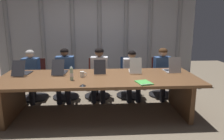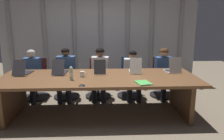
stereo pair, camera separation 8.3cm
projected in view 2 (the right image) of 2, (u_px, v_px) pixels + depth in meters
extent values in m
plane|color=#7F705B|center=(99.00, 114.00, 4.27)|extent=(10.72, 10.72, 0.00)
cube|color=brown|center=(98.00, 78.00, 4.11)|extent=(3.69, 1.34, 0.05)
cube|color=black|center=(99.00, 81.00, 4.13)|extent=(3.13, 0.10, 0.06)
cube|color=brown|center=(14.00, 98.00, 4.12)|extent=(0.08, 1.14, 0.70)
cube|color=brown|center=(181.00, 96.00, 4.27)|extent=(0.08, 1.14, 0.70)
cube|color=#B2B2B7|center=(99.00, 29.00, 6.02)|extent=(5.36, 0.10, 3.05)
cylinder|color=gray|center=(10.00, 30.00, 5.86)|extent=(0.12, 0.12, 2.99)
cylinder|color=gray|center=(44.00, 30.00, 5.90)|extent=(0.12, 0.12, 2.99)
cylinder|color=gray|center=(74.00, 30.00, 5.94)|extent=(0.12, 0.12, 2.99)
cylinder|color=gray|center=(101.00, 29.00, 5.97)|extent=(0.12, 0.12, 2.99)
cylinder|color=gray|center=(127.00, 29.00, 6.00)|extent=(0.12, 0.12, 2.99)
cylinder|color=gray|center=(152.00, 29.00, 6.03)|extent=(0.12, 0.12, 2.99)
cylinder|color=gray|center=(181.00, 29.00, 6.07)|extent=(0.12, 0.12, 2.99)
cube|color=#2D2D33|center=(25.00, 73.00, 4.38)|extent=(0.27, 0.35, 0.02)
cube|color=black|center=(26.00, 72.00, 4.40)|extent=(0.22, 0.20, 0.00)
cube|color=#2D2D33|center=(19.00, 68.00, 4.12)|extent=(0.26, 0.17, 0.28)
cube|color=black|center=(19.00, 68.00, 4.12)|extent=(0.23, 0.15, 0.25)
cube|color=#2D2D33|center=(61.00, 72.00, 4.43)|extent=(0.25, 0.35, 0.02)
cube|color=black|center=(62.00, 71.00, 4.46)|extent=(0.21, 0.20, 0.00)
cube|color=#2D2D33|center=(58.00, 67.00, 4.17)|extent=(0.24, 0.16, 0.29)
cube|color=black|center=(58.00, 67.00, 4.17)|extent=(0.22, 0.14, 0.26)
cube|color=#2D2D33|center=(100.00, 72.00, 4.43)|extent=(0.23, 0.30, 0.02)
cube|color=black|center=(100.00, 71.00, 4.45)|extent=(0.20, 0.17, 0.00)
cube|color=#2D2D33|center=(100.00, 67.00, 4.21)|extent=(0.23, 0.10, 0.27)
cube|color=black|center=(100.00, 67.00, 4.22)|extent=(0.21, 0.08, 0.24)
cube|color=beige|center=(135.00, 71.00, 4.50)|extent=(0.25, 0.35, 0.02)
cube|color=black|center=(135.00, 70.00, 4.52)|extent=(0.21, 0.20, 0.00)
cube|color=beige|center=(136.00, 66.00, 4.25)|extent=(0.24, 0.12, 0.30)
cube|color=black|center=(136.00, 66.00, 4.26)|extent=(0.21, 0.10, 0.27)
cube|color=#BCBCC1|center=(171.00, 71.00, 4.50)|extent=(0.27, 0.35, 0.02)
cube|color=black|center=(170.00, 70.00, 4.52)|extent=(0.22, 0.20, 0.00)
cube|color=#BCBCC1|center=(175.00, 65.00, 4.27)|extent=(0.25, 0.10, 0.31)
cube|color=black|center=(175.00, 65.00, 4.28)|extent=(0.23, 0.08, 0.28)
cube|color=#511E19|center=(36.00, 81.00, 5.07)|extent=(0.48, 0.48, 0.08)
cube|color=#511E19|center=(37.00, 68.00, 5.23)|extent=(0.43, 0.12, 0.46)
cylinder|color=#262628|center=(36.00, 89.00, 5.12)|extent=(0.05, 0.05, 0.32)
cylinder|color=black|center=(37.00, 97.00, 5.16)|extent=(0.60, 0.60, 0.04)
cube|color=#2D2D38|center=(66.00, 81.00, 5.10)|extent=(0.53, 0.53, 0.08)
cube|color=#2D2D38|center=(66.00, 67.00, 5.26)|extent=(0.44, 0.16, 0.46)
cylinder|color=#262628|center=(67.00, 89.00, 5.15)|extent=(0.05, 0.05, 0.32)
cylinder|color=black|center=(67.00, 96.00, 5.19)|extent=(0.60, 0.60, 0.04)
cube|color=#511E19|center=(98.00, 80.00, 5.14)|extent=(0.52, 0.52, 0.08)
cube|color=#511E19|center=(99.00, 67.00, 5.29)|extent=(0.44, 0.15, 0.45)
cylinder|color=#262628|center=(98.00, 89.00, 5.18)|extent=(0.05, 0.05, 0.32)
cylinder|color=black|center=(98.00, 96.00, 5.22)|extent=(0.60, 0.60, 0.04)
cube|color=navy|center=(130.00, 80.00, 5.17)|extent=(0.54, 0.54, 0.08)
cube|color=navy|center=(130.00, 67.00, 5.33)|extent=(0.44, 0.17, 0.47)
cylinder|color=#262628|center=(130.00, 88.00, 5.22)|extent=(0.05, 0.05, 0.32)
cylinder|color=black|center=(130.00, 95.00, 5.26)|extent=(0.60, 0.60, 0.04)
cube|color=#511E19|center=(163.00, 79.00, 5.21)|extent=(0.50, 0.50, 0.08)
cube|color=#511E19|center=(162.00, 67.00, 5.36)|extent=(0.44, 0.13, 0.45)
cylinder|color=#262628|center=(163.00, 88.00, 5.25)|extent=(0.05, 0.05, 0.32)
cylinder|color=black|center=(162.00, 95.00, 5.30)|extent=(0.60, 0.60, 0.04)
cube|color=#335184|center=(32.00, 69.00, 4.99)|extent=(0.37, 0.24, 0.51)
sphere|color=beige|center=(31.00, 54.00, 4.91)|extent=(0.18, 0.18, 0.18)
ellipsoid|color=#B2ADA8|center=(31.00, 53.00, 4.90)|extent=(0.19, 0.19, 0.14)
cylinder|color=#335184|center=(39.00, 66.00, 4.97)|extent=(0.08, 0.14, 0.27)
cylinder|color=beige|center=(36.00, 73.00, 4.79)|extent=(0.08, 0.30, 0.06)
cylinder|color=#335184|center=(26.00, 66.00, 4.97)|extent=(0.08, 0.14, 0.27)
cylinder|color=beige|center=(22.00, 73.00, 4.79)|extent=(0.08, 0.30, 0.06)
cylinder|color=#262833|center=(35.00, 83.00, 4.85)|extent=(0.15, 0.41, 0.13)
cylinder|color=#262833|center=(33.00, 95.00, 4.72)|extent=(0.11, 0.11, 0.42)
cylinder|color=#262833|center=(26.00, 83.00, 4.85)|extent=(0.15, 0.41, 0.13)
cylinder|color=#262833|center=(23.00, 95.00, 4.72)|extent=(0.11, 0.11, 0.42)
cube|color=#335184|center=(66.00, 68.00, 5.02)|extent=(0.41, 0.23, 0.54)
sphere|color=brown|center=(65.00, 52.00, 4.93)|extent=(0.18, 0.18, 0.18)
ellipsoid|color=black|center=(65.00, 51.00, 4.93)|extent=(0.19, 0.19, 0.14)
cylinder|color=#335184|center=(74.00, 64.00, 5.00)|extent=(0.07, 0.14, 0.27)
cylinder|color=brown|center=(72.00, 72.00, 4.83)|extent=(0.07, 0.30, 0.06)
cylinder|color=#335184|center=(58.00, 65.00, 4.99)|extent=(0.07, 0.14, 0.27)
cylinder|color=brown|center=(57.00, 72.00, 4.82)|extent=(0.07, 0.30, 0.06)
cylinder|color=#262833|center=(70.00, 83.00, 4.89)|extent=(0.14, 0.40, 0.13)
cylinder|color=#262833|center=(69.00, 94.00, 4.76)|extent=(0.11, 0.11, 0.42)
cylinder|color=#262833|center=(61.00, 83.00, 4.89)|extent=(0.14, 0.40, 0.13)
cylinder|color=#262833|center=(60.00, 94.00, 4.76)|extent=(0.11, 0.11, 0.42)
cube|color=silver|center=(100.00, 68.00, 5.05)|extent=(0.40, 0.26, 0.52)
sphere|color=brown|center=(100.00, 52.00, 4.97)|extent=(0.20, 0.20, 0.20)
ellipsoid|color=black|center=(100.00, 51.00, 4.97)|extent=(0.20, 0.20, 0.15)
cylinder|color=silver|center=(107.00, 65.00, 5.03)|extent=(0.08, 0.14, 0.27)
cylinder|color=brown|center=(107.00, 72.00, 4.85)|extent=(0.09, 0.30, 0.06)
cylinder|color=silver|center=(93.00, 65.00, 5.05)|extent=(0.08, 0.14, 0.27)
cylinder|color=brown|center=(92.00, 72.00, 4.87)|extent=(0.09, 0.30, 0.06)
cylinder|color=#262833|center=(104.00, 83.00, 4.92)|extent=(0.17, 0.41, 0.13)
cylinder|color=#262833|center=(103.00, 94.00, 4.79)|extent=(0.11, 0.11, 0.42)
cylinder|color=#262833|center=(95.00, 82.00, 4.93)|extent=(0.17, 0.41, 0.13)
cylinder|color=#262833|center=(94.00, 94.00, 4.80)|extent=(0.11, 0.11, 0.42)
cube|color=silver|center=(132.00, 69.00, 5.09)|extent=(0.39, 0.22, 0.47)
sphere|color=#8C6647|center=(133.00, 54.00, 5.02)|extent=(0.18, 0.18, 0.18)
ellipsoid|color=black|center=(133.00, 53.00, 5.01)|extent=(0.19, 0.19, 0.14)
cylinder|color=silver|center=(140.00, 67.00, 5.09)|extent=(0.07, 0.14, 0.27)
cylinder|color=#8C6647|center=(141.00, 74.00, 4.91)|extent=(0.07, 0.30, 0.06)
cylinder|color=silver|center=(125.00, 67.00, 5.08)|extent=(0.07, 0.14, 0.27)
cylinder|color=#8C6647|center=(126.00, 74.00, 4.90)|extent=(0.07, 0.30, 0.06)
cylinder|color=#262833|center=(138.00, 82.00, 4.96)|extent=(0.13, 0.40, 0.13)
cylinder|color=#262833|center=(139.00, 93.00, 4.83)|extent=(0.11, 0.11, 0.42)
cylinder|color=#262833|center=(129.00, 82.00, 4.96)|extent=(0.13, 0.40, 0.13)
cylinder|color=#262833|center=(130.00, 93.00, 4.83)|extent=(0.11, 0.11, 0.42)
cube|color=#335184|center=(163.00, 68.00, 5.12)|extent=(0.39, 0.24, 0.50)
sphere|color=tan|center=(164.00, 52.00, 5.04)|extent=(0.20, 0.20, 0.20)
ellipsoid|color=#472D19|center=(164.00, 51.00, 5.04)|extent=(0.21, 0.21, 0.15)
cylinder|color=#335184|center=(170.00, 65.00, 5.13)|extent=(0.08, 0.14, 0.27)
cylinder|color=tan|center=(173.00, 72.00, 4.95)|extent=(0.08, 0.30, 0.06)
cylinder|color=#335184|center=(157.00, 65.00, 5.09)|extent=(0.08, 0.14, 0.27)
cylinder|color=tan|center=(159.00, 72.00, 4.92)|extent=(0.08, 0.30, 0.06)
cylinder|color=#262833|center=(170.00, 81.00, 5.00)|extent=(0.15, 0.41, 0.13)
cylinder|color=#262833|center=(172.00, 92.00, 4.87)|extent=(0.11, 0.11, 0.42)
cylinder|color=#262833|center=(161.00, 82.00, 4.98)|extent=(0.15, 0.41, 0.13)
cylinder|color=#262833|center=(163.00, 93.00, 4.85)|extent=(0.11, 0.11, 0.42)
cylinder|color=#ADD1B2|center=(71.00, 74.00, 3.86)|extent=(0.06, 0.06, 0.22)
cylinder|color=white|center=(71.00, 74.00, 3.86)|extent=(0.06, 0.06, 0.07)
cylinder|color=white|center=(71.00, 67.00, 3.83)|extent=(0.03, 0.03, 0.02)
cylinder|color=white|center=(82.00, 74.00, 4.08)|extent=(0.08, 0.08, 0.11)
torus|color=white|center=(85.00, 74.00, 4.08)|extent=(0.07, 0.01, 0.07)
cone|color=black|center=(82.00, 85.00, 3.53)|extent=(0.11, 0.11, 0.03)
cube|color=#4CB74C|center=(143.00, 83.00, 3.68)|extent=(0.29, 0.35, 0.02)
cylinder|color=silver|center=(145.00, 85.00, 3.53)|extent=(0.21, 0.06, 0.01)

